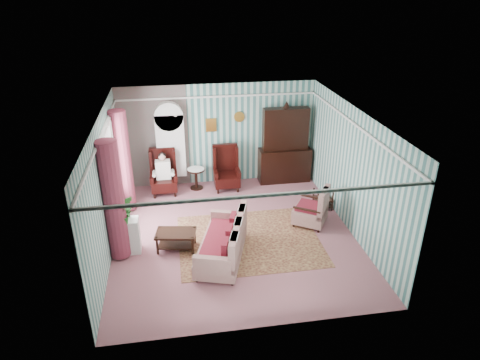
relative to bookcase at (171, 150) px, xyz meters
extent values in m
plane|color=#96575B|center=(1.35, -2.84, -1.12)|extent=(6.00, 6.00, 0.00)
cube|color=#3C6E69|center=(1.35, 0.16, 0.33)|extent=(5.50, 0.02, 2.90)
cube|color=#3C6E69|center=(1.35, -5.84, 0.33)|extent=(5.50, 0.02, 2.90)
cube|color=#3C6E69|center=(-1.40, -2.84, 0.33)|extent=(0.02, 6.00, 2.90)
cube|color=#3C6E69|center=(4.10, -2.84, 0.33)|extent=(0.02, 6.00, 2.90)
cube|color=white|center=(1.35, -2.84, 1.78)|extent=(5.50, 6.00, 0.02)
cube|color=#7F4150|center=(-0.45, 0.15, 0.33)|extent=(1.90, 0.01, 2.90)
cube|color=silver|center=(1.35, -2.84, 1.43)|extent=(5.50, 6.00, 0.05)
cube|color=white|center=(-1.37, -2.24, 0.43)|extent=(0.04, 1.50, 1.90)
cylinder|color=maroon|center=(-1.20, -3.29, 0.23)|extent=(0.44, 0.44, 2.60)
cylinder|color=maroon|center=(-1.20, -1.19, 0.23)|extent=(0.44, 0.44, 2.60)
cube|color=gold|center=(1.15, 0.13, 0.63)|extent=(0.30, 0.03, 0.38)
cube|color=silver|center=(0.00, 0.00, 0.00)|extent=(0.80, 0.28, 2.24)
cube|color=black|center=(3.25, -0.12, 0.06)|extent=(1.50, 0.56, 2.36)
cube|color=black|center=(-0.25, -0.39, -0.50)|extent=(0.76, 0.80, 1.25)
cube|color=black|center=(1.50, -0.39, -0.50)|extent=(0.76, 0.80, 1.25)
cylinder|color=black|center=(0.65, -0.24, -0.82)|extent=(0.50, 0.50, 0.60)
cube|color=black|center=(3.82, -1.94, -0.85)|extent=(0.45, 0.38, 0.54)
cube|color=white|center=(-1.05, -3.14, -0.72)|extent=(0.55, 0.35, 0.80)
cube|color=#45171A|center=(1.65, -3.14, -1.11)|extent=(3.20, 2.60, 0.01)
cube|color=beige|center=(0.95, -3.72, -0.58)|extent=(1.46, 2.12, 1.08)
cube|color=beige|center=(3.25, -2.64, -0.63)|extent=(1.04, 1.07, 0.99)
cube|color=black|center=(0.00, -3.21, -0.91)|extent=(0.95, 0.67, 0.43)
imported|color=#2B571B|center=(-1.05, -3.28, -0.11)|extent=(0.47, 0.44, 0.42)
imported|color=#1E5219|center=(-1.00, -2.99, -0.07)|extent=(0.31, 0.26, 0.50)
imported|color=#24531A|center=(-1.14, -3.13, -0.12)|extent=(0.23, 0.23, 0.40)
camera|label=1|loc=(0.11, -11.30, 4.34)|focal=32.00mm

